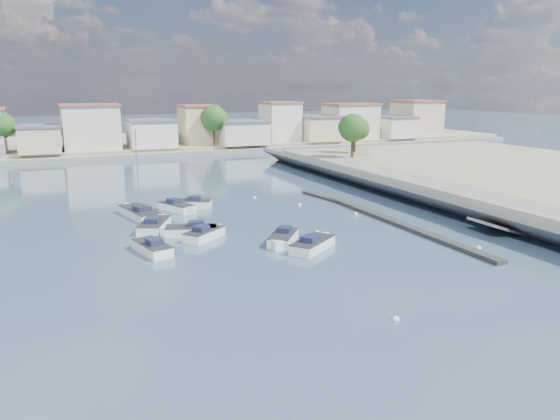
% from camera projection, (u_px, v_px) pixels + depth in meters
% --- Properties ---
extents(ground, '(400.00, 400.00, 0.00)m').
position_uv_depth(ground, '(229.00, 181.00, 75.81)').
color(ground, '#2C4058').
rests_on(ground, ground).
extents(seawall_walkway, '(5.00, 90.00, 1.80)m').
position_uv_depth(seawall_walkway, '(471.00, 200.00, 58.53)').
color(seawall_walkway, slate).
rests_on(seawall_walkway, ground).
extents(breakwater, '(2.00, 31.02, 0.35)m').
position_uv_depth(breakwater, '(381.00, 217.00, 53.94)').
color(breakwater, black).
rests_on(breakwater, ground).
extents(far_shore_land, '(160.00, 40.00, 1.40)m').
position_uv_depth(far_shore_land, '(157.00, 142.00, 122.26)').
color(far_shore_land, gray).
rests_on(far_shore_land, ground).
extents(far_shore_quay, '(160.00, 2.50, 0.80)m').
position_uv_depth(far_shore_quay, '(178.00, 154.00, 103.50)').
color(far_shore_quay, slate).
rests_on(far_shore_quay, ground).
extents(far_town, '(113.01, 12.80, 8.35)m').
position_uv_depth(far_town, '(223.00, 126.00, 111.94)').
color(far_town, beige).
rests_on(far_town, far_shore_land).
extents(shore_trees, '(74.56, 38.32, 7.92)m').
position_uv_depth(shore_trees, '(224.00, 123.00, 102.85)').
color(shore_trees, '#38281E').
rests_on(shore_trees, ground).
extents(motorboat_a, '(2.65, 4.93, 1.48)m').
position_uv_depth(motorboat_a, '(151.00, 248.00, 43.04)').
color(motorboat_a, white).
rests_on(motorboat_a, ground).
extents(motorboat_b, '(4.24, 3.89, 1.48)m').
position_uv_depth(motorboat_b, '(206.00, 234.00, 47.03)').
color(motorboat_b, white).
rests_on(motorboat_b, ground).
extents(motorboat_c, '(5.01, 3.01, 1.48)m').
position_uv_depth(motorboat_c, '(189.00, 231.00, 48.00)').
color(motorboat_c, white).
rests_on(motorboat_c, ground).
extents(motorboat_d, '(3.95, 4.43, 1.48)m').
position_uv_depth(motorboat_d, '(283.00, 239.00, 45.49)').
color(motorboat_d, white).
rests_on(motorboat_d, ground).
extents(motorboat_e, '(3.94, 5.50, 1.48)m').
position_uv_depth(motorboat_e, '(155.00, 225.00, 50.11)').
color(motorboat_e, white).
rests_on(motorboat_e, ground).
extents(motorboat_f, '(4.98, 3.47, 1.48)m').
position_uv_depth(motorboat_f, '(188.00, 204.00, 59.17)').
color(motorboat_f, white).
rests_on(motorboat_f, ground).
extents(motorboat_g, '(3.41, 4.86, 1.48)m').
position_uv_depth(motorboat_g, '(178.00, 208.00, 57.29)').
color(motorboat_g, white).
rests_on(motorboat_g, ground).
extents(motorboat_h, '(4.88, 4.31, 1.48)m').
position_uv_depth(motorboat_h, '(314.00, 244.00, 43.96)').
color(motorboat_h, white).
rests_on(motorboat_h, ground).
extents(sailboat, '(3.56, 7.24, 9.00)m').
position_uv_depth(sailboat, '(139.00, 212.00, 55.02)').
color(sailboat, white).
rests_on(sailboat, ground).
extents(mooring_buoys, '(14.70, 35.87, 0.41)m').
position_uv_depth(mooring_buoys, '(339.00, 227.00, 50.62)').
color(mooring_buoys, white).
rests_on(mooring_buoys, ground).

